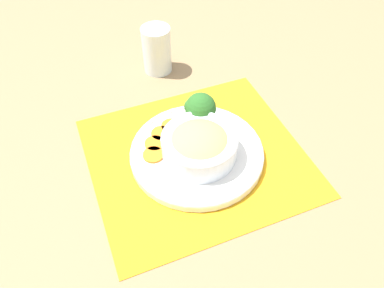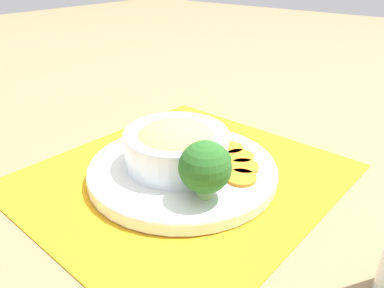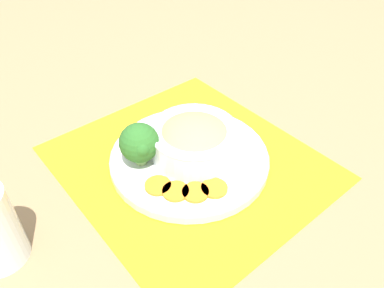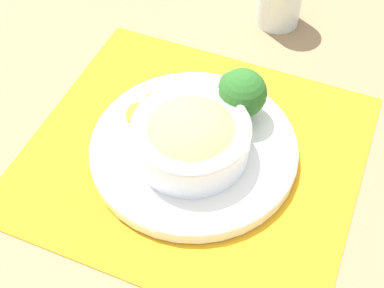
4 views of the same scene
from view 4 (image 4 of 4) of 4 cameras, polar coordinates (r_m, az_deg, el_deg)
ground_plane at (r=0.76m, az=0.19°, el=-1.09°), size 4.00×4.00×0.00m
placemat at (r=0.76m, az=0.19°, el=-1.00°), size 0.48×0.44×0.00m
plate at (r=0.75m, az=0.19°, el=-0.37°), size 0.29×0.29×0.02m
bowl at (r=0.71m, az=-0.25°, el=0.89°), size 0.16×0.16×0.07m
broccoli_floret at (r=0.75m, az=5.32°, el=5.45°), size 0.07×0.07×0.08m
carrot_slice_near at (r=0.80m, az=0.85°, el=5.20°), size 0.04×0.04×0.01m
carrot_slice_middle at (r=0.80m, az=-1.49°, el=5.08°), size 0.04×0.04×0.01m
carrot_slice_far at (r=0.79m, az=-3.66°, el=4.38°), size 0.04×0.04×0.01m
carrot_slice_extra at (r=0.78m, az=-5.45°, el=3.16°), size 0.04×0.04×0.01m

